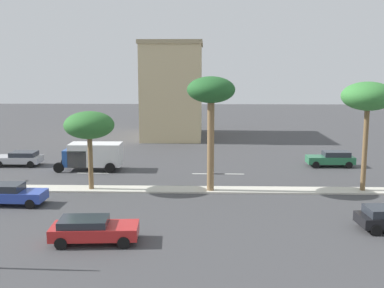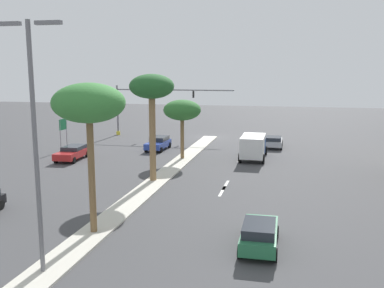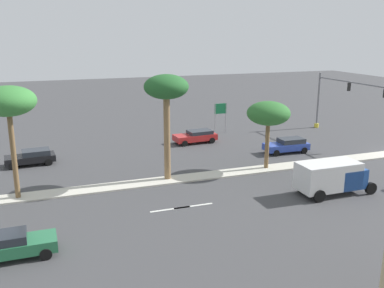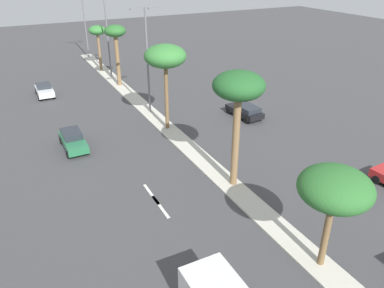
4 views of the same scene
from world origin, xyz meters
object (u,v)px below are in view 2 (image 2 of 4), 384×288
Objects in this scene: sedan_blue_left at (158,143)px; palm_tree_mid at (152,90)px; street_lamp_far at (35,131)px; palm_tree_leading at (182,111)px; traffic_signal_gantry at (145,104)px; box_truck at (253,146)px; sedan_silver_leading at (273,141)px; palm_tree_outboard at (89,105)px; sedan_green_outboard at (259,234)px; directional_road_sign at (63,128)px; sedan_red_inboard at (72,152)px.

palm_tree_mid is at bearing 105.51° from sedan_blue_left.
palm_tree_leading is at bearing -89.95° from street_lamp_far.
traffic_signal_gantry is at bearing -58.62° from palm_tree_leading.
street_lamp_far reaches higher than box_truck.
sedan_blue_left is (3.92, -29.56, -5.50)m from street_lamp_far.
street_lamp_far is at bearing 75.74° from sedan_silver_leading.
box_truck is at bearing -166.60° from palm_tree_leading.
palm_tree_outboard reaches higher than sedan_silver_leading.
sedan_green_outboard is (-8.99, -4.77, -5.51)m from street_lamp_far.
palm_tree_leading is 7.92m from box_truck.
traffic_signal_gantry is 3.66× the size of sedan_blue_left.
sedan_green_outboard is at bearing 114.00° from palm_tree_leading.
palm_tree_leading is at bearing 121.38° from traffic_signal_gantry.
street_lamp_far is at bearing 90.65° from palm_tree_mid.
palm_tree_outboard is (-0.12, 20.23, 2.10)m from palm_tree_leading.
sedan_blue_left is 27.95m from sedan_green_outboard.
box_truck is at bearing -104.45° from street_lamp_far.
sedan_silver_leading is (-8.58, -33.75, -5.55)m from street_lamp_far.
directional_road_sign is at bearing -6.87° from palm_tree_leading.
street_lamp_far reaches higher than sedan_green_outboard.
sedan_green_outboard is (-22.94, 21.92, -1.78)m from directional_road_sign.
sedan_blue_left is 13.19m from sedan_silver_leading.
palm_tree_mid is 1.79× the size of sedan_red_inboard.
sedan_silver_leading is at bearing 162.21° from traffic_signal_gantry.
palm_tree_mid is at bearing -50.94° from sedan_green_outboard.
palm_tree_leading is 0.73× the size of palm_tree_outboard.
directional_road_sign reaches higher than sedan_red_inboard.
directional_road_sign is 10.58m from sedan_blue_left.
palm_tree_mid is 16.11m from street_lamp_far.
street_lamp_far is 1.84× the size of box_truck.
directional_road_sign is 30.35m from street_lamp_far.
street_lamp_far reaches higher than traffic_signal_gantry.
sedan_green_outboard is at bearing 117.52° from sedan_blue_left.
palm_tree_outboard is 1.80× the size of sedan_blue_left.
sedan_blue_left is at bearing 18.53° from sedan_silver_leading.
traffic_signal_gantry reaches higher than sedan_silver_leading.
directional_road_sign is 0.79× the size of sedan_blue_left.
palm_tree_leading is 1.25× the size of sedan_red_inboard.
palm_tree_mid is at bearing 63.63° from sedan_silver_leading.
sedan_blue_left is at bearing -74.49° from palm_tree_mid.
palm_tree_outboard is 0.76× the size of street_lamp_far.
palm_tree_leading is 25.06m from street_lamp_far.
palm_tree_leading is 1.01× the size of box_truck.
box_truck reaches higher than sedan_blue_left.
palm_tree_mid is at bearing 142.36° from directional_road_sign.
directional_road_sign is at bearing 15.95° from sedan_blue_left.
traffic_signal_gantry reaches higher than sedan_green_outboard.
palm_tree_leading is 7.27m from sedan_blue_left.
street_lamp_far is 35.27m from sedan_silver_leading.
sedan_silver_leading is (-12.50, -4.19, -0.05)m from sedan_blue_left.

